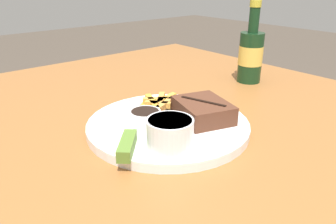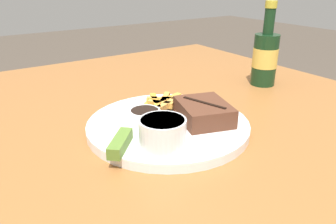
{
  "view_description": "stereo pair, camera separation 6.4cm",
  "coord_description": "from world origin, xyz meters",
  "views": [
    {
      "loc": [
        0.45,
        -0.38,
        1.02
      ],
      "look_at": [
        0.0,
        0.0,
        0.77
      ],
      "focal_mm": 35.0,
      "sensor_mm": 36.0,
      "label": 1
    },
    {
      "loc": [
        0.49,
        -0.33,
        1.02
      ],
      "look_at": [
        0.0,
        0.0,
        0.77
      ],
      "focal_mm": 35.0,
      "sensor_mm": 36.0,
      "label": 2
    }
  ],
  "objects": [
    {
      "name": "dining_table",
      "position": [
        0.0,
        0.0,
        0.66
      ],
      "size": [
        1.28,
        1.17,
        0.73
      ],
      "color": "#935B2D",
      "rests_on": "ground_plane"
    },
    {
      "name": "dinner_plate",
      "position": [
        0.0,
        0.0,
        0.74
      ],
      "size": [
        0.32,
        0.32,
        0.02
      ],
      "color": "white",
      "rests_on": "dining_table"
    },
    {
      "name": "steak_portion",
      "position": [
        0.03,
        0.06,
        0.77
      ],
      "size": [
        0.14,
        0.12,
        0.04
      ],
      "color": "#512D1E",
      "rests_on": "dinner_plate"
    },
    {
      "name": "fries_pile",
      "position": [
        -0.07,
        0.03,
        0.76
      ],
      "size": [
        0.1,
        0.12,
        0.02
      ],
      "color": "orange",
      "rests_on": "dinner_plate"
    },
    {
      "name": "coleslaw_cup",
      "position": [
        0.09,
        -0.07,
        0.78
      ],
      "size": [
        0.08,
        0.08,
        0.05
      ],
      "color": "white",
      "rests_on": "dinner_plate"
    },
    {
      "name": "dipping_sauce_cup",
      "position": [
        -0.02,
        -0.04,
        0.76
      ],
      "size": [
        0.06,
        0.06,
        0.03
      ],
      "color": "silver",
      "rests_on": "dinner_plate"
    },
    {
      "name": "pickle_spear",
      "position": [
        0.05,
        -0.13,
        0.76
      ],
      "size": [
        0.07,
        0.07,
        0.02
      ],
      "color": "#567A2D",
      "rests_on": "dinner_plate"
    },
    {
      "name": "fork_utensil",
      "position": [
        -0.08,
        0.01,
        0.75
      ],
      "size": [
        0.13,
        0.02,
        0.0
      ],
      "rotation": [
        0.0,
        0.0,
        6.22
      ],
      "color": "#B7B7BC",
      "rests_on": "dinner_plate"
    },
    {
      "name": "knife_utensil",
      "position": [
        0.0,
        0.04,
        0.75
      ],
      "size": [
        0.03,
        0.17,
        0.01
      ],
      "rotation": [
        0.0,
        0.0,
        1.49
      ],
      "color": "#B7B7BC",
      "rests_on": "dinner_plate"
    },
    {
      "name": "beer_bottle",
      "position": [
        -0.09,
        0.38,
        0.81
      ],
      "size": [
        0.07,
        0.07,
        0.22
      ],
      "color": "#143319",
      "rests_on": "dining_table"
    }
  ]
}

